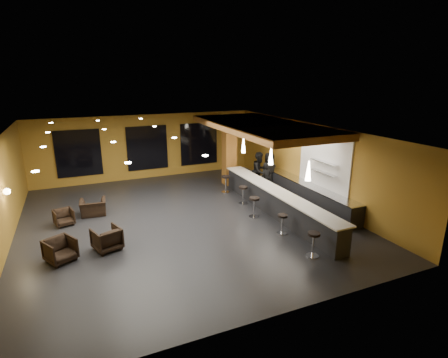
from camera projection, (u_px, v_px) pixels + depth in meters
name	position (u px, v px, depth m)	size (l,w,h in m)	color
floor	(183.00, 220.00, 13.93)	(12.00, 13.00, 0.10)	black
ceiling	(180.00, 130.00, 12.91)	(12.00, 13.00, 0.10)	black
wall_back	(147.00, 147.00, 19.18)	(12.00, 0.10, 3.50)	olive
wall_front	(268.00, 253.00, 7.66)	(12.00, 0.10, 3.50)	olive
wall_right	(311.00, 162.00, 15.73)	(0.10, 13.00, 3.50)	olive
wood_soffit	(261.00, 126.00, 15.37)	(3.60, 8.00, 0.28)	brown
window_left	(79.00, 153.00, 17.76)	(2.20, 0.06, 2.40)	black
window_center	(147.00, 148.00, 19.10)	(2.20, 0.06, 2.40)	black
window_right	(199.00, 144.00, 20.24)	(2.20, 0.06, 2.40)	black
tile_backsplash	(324.00, 162.00, 14.75)	(0.06, 3.20, 2.40)	white
bar_counter	(275.00, 203.00, 14.29)	(0.60, 8.00, 1.00)	black
bar_top	(276.00, 191.00, 14.14)	(0.78, 8.10, 0.05)	silver
prep_counter	(308.00, 194.00, 15.52)	(0.70, 6.00, 0.86)	black
prep_top	(309.00, 185.00, 15.39)	(0.72, 6.00, 0.03)	silver
wall_shelf_lower	(324.00, 172.00, 14.63)	(0.30, 1.50, 0.03)	silver
wall_shelf_upper	(324.00, 162.00, 14.51)	(0.30, 1.50, 0.03)	silver
column	(229.00, 151.00, 17.98)	(0.60, 0.60, 3.50)	brown
wall_sconce	(7.00, 191.00, 11.60)	(0.22, 0.22, 0.22)	#FFE5B2
pendant_0	(308.00, 171.00, 12.01)	(0.20, 0.20, 0.70)	white
pendant_1	(271.00, 156.00, 14.21)	(0.20, 0.20, 0.70)	white
pendant_2	(243.00, 145.00, 16.40)	(0.20, 0.20, 0.70)	white
staff_a	(266.00, 179.00, 16.49)	(0.58, 0.38, 1.58)	black
staff_b	(259.00, 171.00, 17.42)	(0.92, 0.71, 1.89)	black
staff_c	(269.00, 171.00, 17.50)	(0.90, 0.59, 1.84)	black
armchair_a	(60.00, 250.00, 10.68)	(0.79, 0.81, 0.74)	black
armchair_b	(107.00, 239.00, 11.40)	(0.81, 0.84, 0.76)	black
armchair_c	(64.00, 217.00, 13.30)	(0.66, 0.68, 0.62)	black
armchair_d	(93.00, 207.00, 14.25)	(1.00, 0.88, 0.65)	black
bar_stool_0	(313.00, 241.00, 10.92)	(0.41, 0.41, 0.81)	silver
bar_stool_1	(282.00, 222.00, 12.50)	(0.37, 0.37, 0.74)	silver
bar_stool_2	(254.00, 205.00, 13.98)	(0.42, 0.42, 0.83)	silver
bar_stool_3	(243.00, 193.00, 15.45)	(0.41, 0.41, 0.81)	silver
bar_stool_4	(226.00, 182.00, 16.96)	(0.43, 0.43, 0.84)	silver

